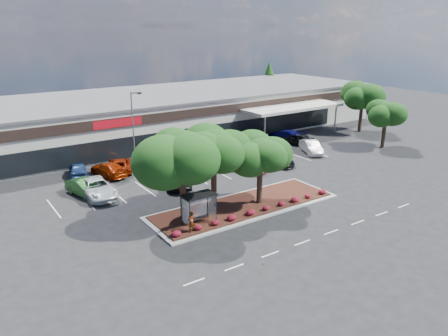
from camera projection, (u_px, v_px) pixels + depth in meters
ground at (290, 217)px, 37.82m from camera, size 160.00×160.00×0.00m
retail_store at (133, 117)px, 63.54m from camera, size 80.40×25.20×6.25m
landscape_island at (244, 206)px, 39.86m from camera, size 18.00×6.00×0.26m
lane_markings at (222, 183)px, 45.94m from camera, size 33.12×20.06×0.01m
shrub_row at (258, 210)px, 38.09m from camera, size 17.00×0.80×0.50m
bus_shelter at (198, 200)px, 35.42m from camera, size 2.75×1.55×2.59m
island_tree_west at (183, 174)px, 35.78m from camera, size 7.20×7.20×7.89m
island_tree_mid at (214, 168)px, 38.29m from camera, size 6.60×6.60×7.32m
island_tree_east at (260, 169)px, 39.37m from camera, size 5.80×5.80×6.50m
tree_east_near at (385, 124)px, 58.56m from camera, size 5.60×5.60×6.51m
tree_east_far at (362, 107)px, 67.35m from camera, size 6.40×6.40×7.62m
conifer_north_east at (269, 84)px, 89.18m from camera, size 3.96×3.96×9.00m
person_waiting at (191, 222)px, 34.32m from camera, size 0.74×0.61×1.73m
light_pole at (135, 138)px, 48.05m from camera, size 1.40×0.81×9.11m
survey_stake at (262, 267)px, 28.80m from camera, size 0.07×0.14×0.99m
car_0 at (85, 188)px, 42.40m from camera, size 2.90×5.14×1.61m
car_1 at (96, 188)px, 42.18m from camera, size 2.84×6.12×1.70m
car_2 at (175, 168)px, 48.53m from camera, size 4.01×5.60×1.42m
car_3 at (177, 179)px, 45.02m from camera, size 4.54×6.16×1.56m
car_4 at (246, 164)px, 49.74m from camera, size 3.26×5.60×1.52m
car_5 at (273, 159)px, 51.72m from camera, size 3.98×5.87×1.58m
car_6 at (271, 157)px, 52.32m from camera, size 3.78×5.44×1.70m
car_7 at (269, 150)px, 55.55m from camera, size 3.31×5.46×1.48m
car_8 at (311, 147)px, 56.62m from camera, size 3.66×5.22×1.63m
car_9 at (78, 169)px, 47.99m from camera, size 2.82×4.83×1.54m
car_10 at (109, 169)px, 47.99m from camera, size 3.06×5.55×1.52m
car_11 at (120, 165)px, 49.59m from camera, size 4.15×5.84×1.48m
car_12 at (180, 158)px, 52.29m from camera, size 3.09×5.66×1.50m
car_13 at (232, 152)px, 54.65m from camera, size 3.06×4.50×1.40m
car_14 at (238, 146)px, 57.13m from camera, size 3.07×5.17×1.65m
car_15 at (242, 140)px, 60.52m from camera, size 2.81×5.47×1.48m
car_16 at (296, 139)px, 60.74m from camera, size 3.60×5.22×1.65m
car_17 at (286, 135)px, 62.47m from camera, size 3.28×6.09×1.68m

